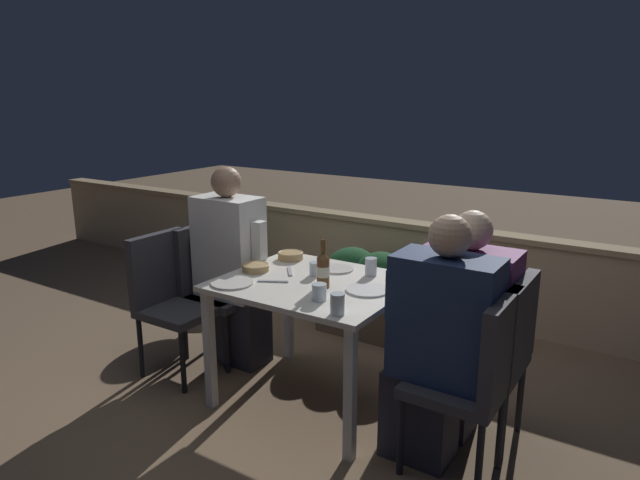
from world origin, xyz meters
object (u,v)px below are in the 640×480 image
chair_left_far (211,278)px  person_purple_stripe (459,326)px  person_white_polo (233,267)px  potted_plant (223,254)px  chair_right_near (478,370)px  beer_bottle (323,269)px  chair_left_near (169,291)px  chair_right_far (499,347)px  person_navy_jumper (437,344)px

chair_left_far → person_purple_stripe: (1.71, -0.03, 0.06)m
person_white_polo → potted_plant: 0.95m
chair_right_near → potted_plant: size_ratio=1.15×
person_white_polo → beer_bottle: person_white_polo is taller
chair_left_near → beer_bottle: bearing=6.0°
chair_left_near → potted_plant: 1.07m
chair_right_far → person_purple_stripe: size_ratio=0.75×
person_white_polo → person_navy_jumper: size_ratio=1.05×
person_navy_jumper → person_white_polo: bearing=168.1°
person_navy_jumper → potted_plant: (-2.18, 0.96, -0.13)m
chair_right_near → chair_left_far: bearing=170.5°
person_navy_jumper → chair_right_far: bearing=54.8°
chair_left_near → person_white_polo: bearing=53.5°
person_white_polo → person_purple_stripe: (1.51, -0.03, -0.05)m
person_white_polo → beer_bottle: size_ratio=4.88×
person_navy_jumper → beer_bottle: 0.72m
chair_left_near → person_purple_stripe: size_ratio=0.75×
beer_bottle → chair_right_far: bearing=12.2°
chair_left_far → person_white_polo: 0.23m
chair_right_near → potted_plant: chair_right_near is taller
person_purple_stripe → potted_plant: (-2.18, 0.67, -0.12)m
person_white_polo → chair_right_near: 1.73m
chair_left_far → beer_bottle: (1.02, -0.22, 0.29)m
person_white_polo → person_navy_jumper: person_white_polo is taller
potted_plant → beer_bottle: bearing=-29.9°
person_white_polo → chair_right_near: (1.70, -0.32, -0.11)m
chair_left_far → chair_right_near: size_ratio=1.00×
person_white_polo → potted_plant: person_white_polo is taller
chair_left_near → potted_plant: size_ratio=1.15×
person_purple_stripe → chair_left_near: bearing=-170.2°
chair_left_near → person_navy_jumper: person_navy_jumper is taller
chair_left_far → person_white_polo: person_white_polo is taller
potted_plant → person_white_polo: bearing=-43.7°
chair_right_far → chair_left_far: bearing=179.2°
chair_right_near → person_navy_jumper: person_navy_jumper is taller
potted_plant → chair_right_far: bearing=-15.7°
person_white_polo → person_navy_jumper: 1.54m
chair_left_far → chair_right_far: 1.91m
chair_left_far → person_purple_stripe: person_purple_stripe is taller
chair_left_near → person_white_polo: person_white_polo is taller
chair_left_near → person_purple_stripe: 1.78m
chair_left_near → person_white_polo: 0.42m
chair_right_near → person_purple_stripe: bearing=123.3°
person_white_polo → chair_right_far: size_ratio=1.45×
person_purple_stripe → beer_bottle: 0.75m
chair_left_near → person_purple_stripe: (1.75, 0.30, 0.06)m
potted_plant → chair_right_near: bearing=-22.0°
beer_bottle → potted_plant: beer_bottle is taller
person_navy_jumper → person_purple_stripe: bearing=88.8°
chair_left_near → chair_right_near: 1.94m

